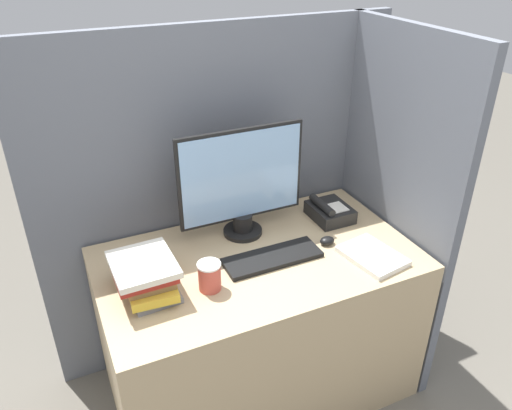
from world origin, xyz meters
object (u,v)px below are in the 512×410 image
(mouse, at_px, (327,241))
(keyboard, at_px, (272,258))
(coffee_cup, at_px, (210,276))
(desk_telephone, at_px, (329,211))
(book_stack, at_px, (146,275))
(monitor, at_px, (242,185))

(mouse, bearing_deg, keyboard, -179.13)
(coffee_cup, bearing_deg, desk_telephone, 20.51)
(coffee_cup, distance_m, desk_telephone, 0.75)
(keyboard, distance_m, book_stack, 0.53)
(mouse, relative_size, book_stack, 0.22)
(mouse, bearing_deg, coffee_cup, -172.64)
(monitor, height_order, desk_telephone, monitor)
(book_stack, bearing_deg, mouse, -1.03)
(coffee_cup, xyz_separation_m, book_stack, (-0.22, 0.09, 0.02))
(monitor, height_order, keyboard, monitor)
(mouse, bearing_deg, monitor, 141.08)
(monitor, distance_m, coffee_cup, 0.46)
(coffee_cup, xyz_separation_m, desk_telephone, (0.70, 0.26, -0.02))
(monitor, height_order, book_stack, monitor)
(mouse, distance_m, desk_telephone, 0.23)
(keyboard, bearing_deg, desk_telephone, 25.78)
(coffee_cup, bearing_deg, book_stack, 158.23)
(monitor, bearing_deg, book_stack, -155.20)
(keyboard, height_order, book_stack, book_stack)
(desk_telephone, bearing_deg, keyboard, -154.22)
(monitor, bearing_deg, desk_telephone, -7.26)
(coffee_cup, bearing_deg, monitor, 49.24)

